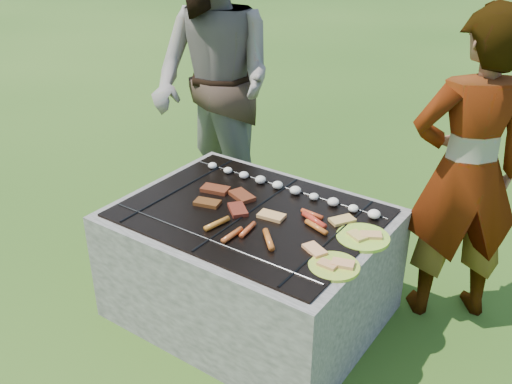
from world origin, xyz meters
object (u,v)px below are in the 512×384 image
(bystander, at_px, (213,85))
(fire_pit, at_px, (250,267))
(plate_near, at_px, (334,266))
(cook, at_px, (467,173))
(plate_far, at_px, (363,237))

(bystander, bearing_deg, fire_pit, -27.78)
(plate_near, relative_size, bystander, 0.15)
(fire_pit, height_order, bystander, bystander)
(plate_near, xyz_separation_m, bystander, (-1.37, 0.90, 0.33))
(cook, xyz_separation_m, bystander, (-1.65, 0.10, 0.13))
(plate_far, distance_m, bystander, 1.54)
(bystander, bearing_deg, plate_near, -19.18)
(plate_near, xyz_separation_m, cook, (0.28, 0.80, 0.20))
(plate_near, relative_size, cook, 0.17)
(fire_pit, bearing_deg, plate_far, 10.32)
(plate_far, height_order, plate_near, same)
(plate_far, bearing_deg, plate_near, -89.86)
(fire_pit, xyz_separation_m, plate_far, (0.56, 0.10, 0.33))
(cook, bearing_deg, bystander, -41.12)
(plate_far, distance_m, plate_near, 0.28)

